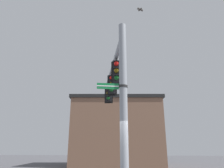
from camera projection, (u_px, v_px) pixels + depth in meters
name	position (u px, v px, depth m)	size (l,w,h in m)	color
signal_pole	(123.00, 102.00, 7.39)	(0.29, 0.29, 6.38)	gray
mast_arm	(113.00, 69.00, 11.40)	(0.21, 0.21, 6.82)	gray
traffic_light_nearest_pole	(117.00, 72.00, 9.57)	(0.54, 0.49, 1.31)	black
traffic_light_mid_inner	(112.00, 84.00, 11.48)	(0.54, 0.49, 1.31)	black
traffic_light_mid_outer	(108.00, 93.00, 13.38)	(0.54, 0.49, 1.31)	black
street_name_sign	(117.00, 86.00, 7.53)	(1.12, 0.39, 0.22)	#147238
bird_flying	(140.00, 9.00, 10.65)	(0.34, 0.31, 0.10)	#4C4742
storefront_building	(117.00, 132.00, 20.20)	(9.12, 7.09, 6.24)	brown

